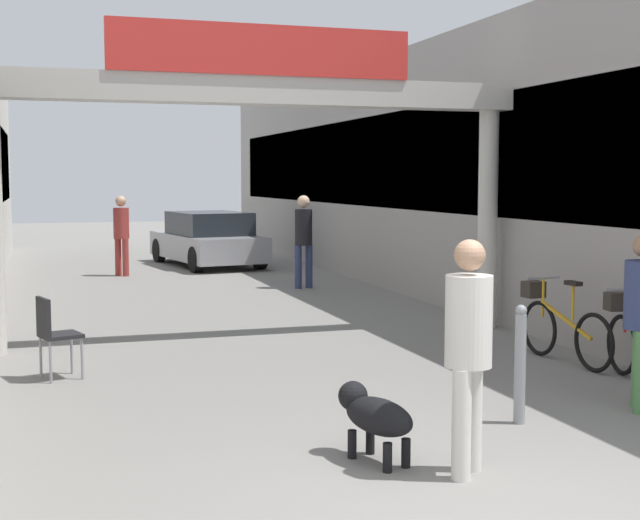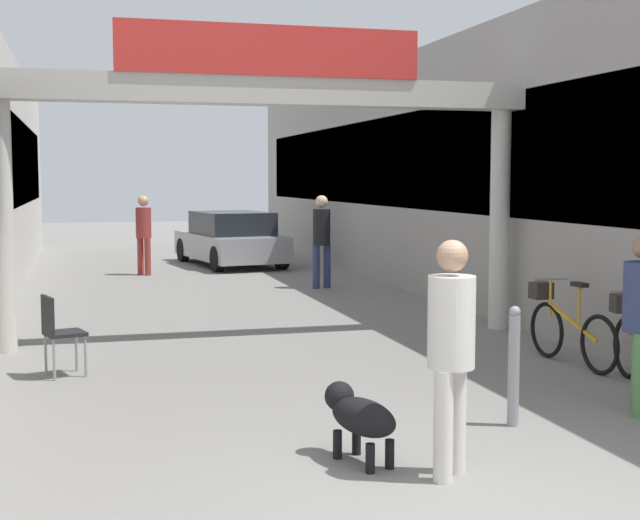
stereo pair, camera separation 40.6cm
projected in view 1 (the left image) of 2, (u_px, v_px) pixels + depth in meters
ground_plane at (506, 517)px, 5.68m from camera, size 80.00×80.00×0.00m
storefront_right at (459, 173)px, 17.45m from camera, size 3.00×26.00×4.52m
arcade_sign_gateway at (260, 120)px, 11.62m from camera, size 7.40×0.47×4.11m
pedestrian_with_dog at (468, 341)px, 6.39m from camera, size 0.48×0.48×1.72m
pedestrian_carrying_crate at (304, 235)px, 17.37m from camera, size 0.40×0.40×1.82m
pedestrian_elderly_walking at (121, 230)px, 19.60m from camera, size 0.48×0.48×1.77m
dog_on_leash at (373, 415)px, 6.77m from camera, size 0.51×0.82×0.57m
bicycle_red_second at (640, 342)px, 9.34m from camera, size 0.48×1.67×0.98m
bicycle_orange_third at (560, 325)px, 10.45m from camera, size 0.46×1.69×0.98m
bollard_post_metal at (520, 363)px, 7.80m from camera, size 0.10×0.10×1.05m
cafe_chair_black_nearer at (53, 330)px, 9.52m from camera, size 0.50×0.50×0.89m
parked_car_silver at (208, 240)px, 21.93m from camera, size 2.37×4.23×1.33m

